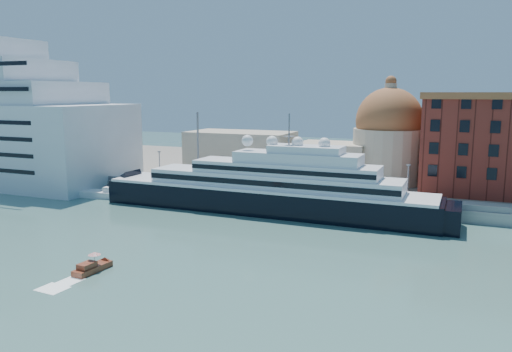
% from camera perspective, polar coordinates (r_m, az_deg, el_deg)
% --- Properties ---
extents(ground, '(400.00, 400.00, 0.00)m').
position_cam_1_polar(ground, '(87.60, -5.71, -7.22)').
color(ground, '#386157').
rests_on(ground, ground).
extents(quay, '(180.00, 10.00, 2.50)m').
position_cam_1_polar(quay, '(117.33, 2.24, -2.25)').
color(quay, gray).
rests_on(quay, ground).
extents(land, '(260.00, 72.00, 2.00)m').
position_cam_1_polar(land, '(155.81, 7.58, 0.50)').
color(land, slate).
rests_on(land, ground).
extents(quay_fence, '(180.00, 0.10, 1.20)m').
position_cam_1_polar(quay_fence, '(112.85, 1.44, -1.76)').
color(quay_fence, slate).
rests_on(quay_fence, quay).
extents(superyacht, '(82.07, 11.38, 24.53)m').
position_cam_1_polar(superyacht, '(107.03, -0.24, -1.76)').
color(superyacht, black).
rests_on(superyacht, ground).
extents(service_barge, '(13.47, 6.07, 2.92)m').
position_cam_1_polar(service_barge, '(126.33, -16.67, -1.99)').
color(service_barge, white).
rests_on(service_barge, ground).
extents(water_taxi, '(2.41, 6.19, 2.88)m').
position_cam_1_polar(water_taxi, '(75.56, -18.27, -9.87)').
color(water_taxi, maroon).
rests_on(water_taxi, ground).
extents(church, '(66.00, 18.00, 25.50)m').
position_cam_1_polar(church, '(136.33, 8.33, 3.41)').
color(church, beige).
rests_on(church, land).
extents(lamp_posts, '(120.80, 2.40, 18.00)m').
position_cam_1_polar(lamp_posts, '(119.36, -3.73, 2.12)').
color(lamp_posts, slate).
rests_on(lamp_posts, quay).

